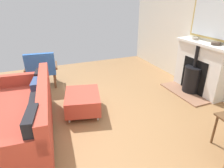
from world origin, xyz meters
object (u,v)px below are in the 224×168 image
object	(u,v)px
mantel_bowl_near	(195,38)
ottoman	(83,101)
fireplace	(198,71)
armchair_accent	(41,68)
mantel_bowl_far	(216,43)
sofa	(24,115)

from	to	relation	value
mantel_bowl_near	ottoman	bearing A→B (deg)	3.84
fireplace	armchair_accent	world-z (taller)	fireplace
mantel_bowl_far	ottoman	xyz separation A→B (m)	(2.48, -0.35, -0.86)
armchair_accent	mantel_bowl_near	bearing A→B (deg)	158.22
mantel_bowl_far	sofa	bearing A→B (deg)	-0.82
mantel_bowl_near	sofa	world-z (taller)	mantel_bowl_near
ottoman	armchair_accent	size ratio (longest dim) A/B	1.04
fireplace	armchair_accent	bearing A→B (deg)	-26.40
fireplace	mantel_bowl_far	size ratio (longest dim) A/B	7.64
armchair_accent	ottoman	bearing A→B (deg)	111.93
sofa	ottoman	xyz separation A→B (m)	(-0.93, -0.30, -0.12)
mantel_bowl_far	armchair_accent	size ratio (longest dim) A/B	0.20
mantel_bowl_far	ottoman	bearing A→B (deg)	-7.96
sofa	ottoman	distance (m)	0.98
sofa	armchair_accent	world-z (taller)	armchair_accent
mantel_bowl_near	sofa	bearing A→B (deg)	7.77
fireplace	sofa	xyz separation A→B (m)	(3.35, 0.20, -0.13)
fireplace	sofa	distance (m)	3.36
sofa	armchair_accent	bearing A→B (deg)	-102.47
ottoman	armchair_accent	xyz separation A→B (m)	(0.56, -1.38, 0.23)
fireplace	ottoman	size ratio (longest dim) A/B	1.46
ottoman	armchair_accent	distance (m)	1.50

